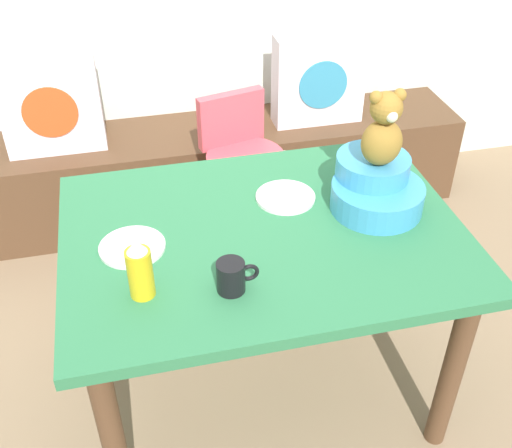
{
  "coord_description": "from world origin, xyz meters",
  "views": [
    {
      "loc": [
        -0.38,
        -1.5,
        1.92
      ],
      "look_at": [
        0.0,
        0.1,
        0.69
      ],
      "focal_mm": 43.44,
      "sensor_mm": 36.0,
      "label": 1
    }
  ],
  "objects_px": {
    "pillow_floral_left": "(51,106)",
    "dinner_plate_far": "(132,246)",
    "pillow_floral_right": "(319,79)",
    "teddy_bear": "(383,130)",
    "book_stack": "(226,119)",
    "coffee_mug": "(232,276)",
    "infant_seat_teal": "(375,187)",
    "ketchup_bottle": "(140,270)",
    "highchair": "(244,162)",
    "dinner_plate_near": "(285,197)",
    "dining_table": "(263,255)"
  },
  "relations": [
    {
      "from": "book_stack",
      "to": "highchair",
      "type": "relative_size",
      "value": 0.25
    },
    {
      "from": "ketchup_bottle",
      "to": "coffee_mug",
      "type": "distance_m",
      "value": 0.25
    },
    {
      "from": "infant_seat_teal",
      "to": "teddy_bear",
      "type": "xyz_separation_m",
      "value": [
        0.0,
        -0.0,
        0.21
      ]
    },
    {
      "from": "pillow_floral_right",
      "to": "highchair",
      "type": "height_order",
      "value": "pillow_floral_right"
    },
    {
      "from": "pillow_floral_left",
      "to": "dinner_plate_near",
      "type": "distance_m",
      "value": 1.32
    },
    {
      "from": "coffee_mug",
      "to": "infant_seat_teal",
      "type": "bearing_deg",
      "value": 28.8
    },
    {
      "from": "highchair",
      "to": "teddy_bear",
      "type": "height_order",
      "value": "teddy_bear"
    },
    {
      "from": "dining_table",
      "to": "dinner_plate_far",
      "type": "bearing_deg",
      "value": 179.42
    },
    {
      "from": "teddy_bear",
      "to": "dining_table",
      "type": "bearing_deg",
      "value": -172.86
    },
    {
      "from": "pillow_floral_right",
      "to": "dinner_plate_far",
      "type": "distance_m",
      "value": 1.54
    },
    {
      "from": "highchair",
      "to": "teddy_bear",
      "type": "bearing_deg",
      "value": -68.8
    },
    {
      "from": "teddy_bear",
      "to": "ketchup_bottle",
      "type": "distance_m",
      "value": 0.84
    },
    {
      "from": "teddy_bear",
      "to": "book_stack",
      "type": "bearing_deg",
      "value": 103.44
    },
    {
      "from": "pillow_floral_left",
      "to": "infant_seat_teal",
      "type": "xyz_separation_m",
      "value": [
        1.08,
        -1.14,
        0.13
      ]
    },
    {
      "from": "dinner_plate_far",
      "to": "pillow_floral_right",
      "type": "bearing_deg",
      "value": 50.53
    },
    {
      "from": "infant_seat_teal",
      "to": "ketchup_bottle",
      "type": "height_order",
      "value": "ketchup_bottle"
    },
    {
      "from": "pillow_floral_left",
      "to": "dinner_plate_near",
      "type": "bearing_deg",
      "value": -52.2
    },
    {
      "from": "infant_seat_teal",
      "to": "highchair",
      "type": "bearing_deg",
      "value": 111.21
    },
    {
      "from": "pillow_floral_right",
      "to": "book_stack",
      "type": "height_order",
      "value": "pillow_floral_right"
    },
    {
      "from": "infant_seat_teal",
      "to": "dinner_plate_far",
      "type": "relative_size",
      "value": 1.65
    },
    {
      "from": "highchair",
      "to": "coffee_mug",
      "type": "height_order",
      "value": "coffee_mug"
    },
    {
      "from": "infant_seat_teal",
      "to": "ketchup_bottle",
      "type": "xyz_separation_m",
      "value": [
        -0.78,
        -0.26,
        0.02
      ]
    },
    {
      "from": "pillow_floral_right",
      "to": "highchair",
      "type": "bearing_deg",
      "value": -138.12
    },
    {
      "from": "pillow_floral_left",
      "to": "dinner_plate_far",
      "type": "distance_m",
      "value": 1.22
    },
    {
      "from": "pillow_floral_left",
      "to": "coffee_mug",
      "type": "distance_m",
      "value": 1.54
    },
    {
      "from": "teddy_bear",
      "to": "dinner_plate_far",
      "type": "xyz_separation_m",
      "value": [
        -0.79,
        -0.04,
        -0.27
      ]
    },
    {
      "from": "pillow_floral_left",
      "to": "dining_table",
      "type": "relative_size",
      "value": 0.35
    },
    {
      "from": "pillow_floral_right",
      "to": "dinner_plate_near",
      "type": "xyz_separation_m",
      "value": [
        -0.46,
        -1.04,
        0.07
      ]
    },
    {
      "from": "dining_table",
      "to": "coffee_mug",
      "type": "bearing_deg",
      "value": -121.29
    },
    {
      "from": "dinner_plate_far",
      "to": "infant_seat_teal",
      "type": "bearing_deg",
      "value": 3.24
    },
    {
      "from": "pillow_floral_left",
      "to": "book_stack",
      "type": "xyz_separation_m",
      "value": [
        0.8,
        0.02,
        -0.17
      ]
    },
    {
      "from": "teddy_bear",
      "to": "coffee_mug",
      "type": "height_order",
      "value": "teddy_bear"
    },
    {
      "from": "book_stack",
      "to": "highchair",
      "type": "bearing_deg",
      "value": -90.46
    },
    {
      "from": "coffee_mug",
      "to": "dinner_plate_near",
      "type": "distance_m",
      "value": 0.48
    },
    {
      "from": "dinner_plate_near",
      "to": "dinner_plate_far",
      "type": "bearing_deg",
      "value": -164.21
    },
    {
      "from": "teddy_bear",
      "to": "dinner_plate_far",
      "type": "relative_size",
      "value": 1.25
    },
    {
      "from": "pillow_floral_right",
      "to": "dining_table",
      "type": "distance_m",
      "value": 1.32
    },
    {
      "from": "book_stack",
      "to": "dinner_plate_far",
      "type": "height_order",
      "value": "dinner_plate_far"
    },
    {
      "from": "pillow_floral_right",
      "to": "book_stack",
      "type": "bearing_deg",
      "value": 177.4
    },
    {
      "from": "highchair",
      "to": "dinner_plate_near",
      "type": "distance_m",
      "value": 0.66
    },
    {
      "from": "pillow_floral_left",
      "to": "infant_seat_teal",
      "type": "distance_m",
      "value": 1.58
    },
    {
      "from": "pillow_floral_left",
      "to": "highchair",
      "type": "bearing_deg",
      "value": -27.56
    },
    {
      "from": "pillow_floral_right",
      "to": "book_stack",
      "type": "xyz_separation_m",
      "value": [
        -0.46,
        0.02,
        -0.17
      ]
    },
    {
      "from": "book_stack",
      "to": "teddy_bear",
      "type": "distance_m",
      "value": 1.3
    },
    {
      "from": "infant_seat_teal",
      "to": "teddy_bear",
      "type": "height_order",
      "value": "teddy_bear"
    },
    {
      "from": "dinner_plate_near",
      "to": "book_stack",
      "type": "bearing_deg",
      "value": 90.24
    },
    {
      "from": "pillow_floral_right",
      "to": "teddy_bear",
      "type": "distance_m",
      "value": 1.2
    },
    {
      "from": "pillow_floral_right",
      "to": "highchair",
      "type": "distance_m",
      "value": 0.64
    },
    {
      "from": "infant_seat_teal",
      "to": "dinner_plate_near",
      "type": "xyz_separation_m",
      "value": [
        -0.27,
        0.1,
        -0.07
      ]
    },
    {
      "from": "dining_table",
      "to": "highchair",
      "type": "distance_m",
      "value": 0.79
    }
  ]
}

